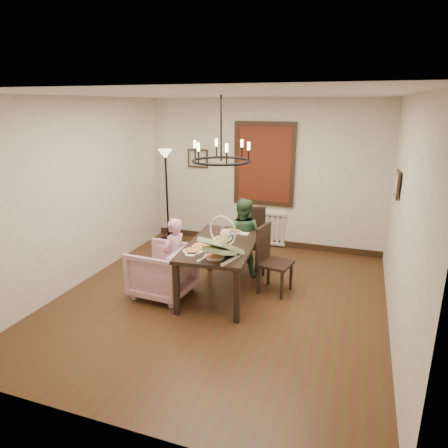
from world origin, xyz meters
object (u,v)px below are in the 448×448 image
Objects in this scene: chair_right at (276,260)px; armchair at (162,271)px; elderly_woman at (174,265)px; seated_man at (243,243)px; drinking_glass at (229,237)px; floor_lamp at (167,197)px; dining_table at (221,249)px; baby_bouncer at (221,244)px; chair_far at (252,241)px.

chair_right is 1.25× the size of armchair.
seated_man reaches higher than elderly_woman.
floor_lamp is at bearing 136.74° from drinking_glass.
chair_right is 1.04× the size of elderly_woman.
seated_man reaches higher than dining_table.
armchair is at bearing -161.73° from dining_table.
elderly_woman is at bearing -60.98° from floor_lamp.
elderly_woman is at bearing -157.27° from dining_table.
chair_right is at bearing 131.55° from elderly_woman.
floor_lamp is (-2.58, 1.64, 0.39)m from chair_right.
floor_lamp is at bearing 68.17° from chair_right.
dining_table is at bearing 85.20° from seated_man.
drinking_glass is at bearing 121.06° from armchair.
armchair is 0.45× the size of floor_lamp.
elderly_woman is at bearing 101.05° from armchair.
drinking_glass is at bearing 91.19° from seated_man.
baby_bouncer is 3.21m from floor_lamp.
armchair is 2.55m from floor_lamp.
chair_far is at bearing 104.49° from baby_bouncer.
baby_bouncer reaches higher than chair_far.
armchair is (-0.79, -0.34, -0.32)m from dining_table.
seated_man is (0.08, 0.79, -0.16)m from dining_table.
dining_table is 1.64× the size of seated_man.
elderly_woman is (-1.34, -0.60, -0.02)m from chair_right.
chair_right is 1.66m from armchair.
drinking_glass is 0.08× the size of floor_lamp.
chair_far is 7.58× the size of drinking_glass.
dining_table is 1.77× the size of elderly_woman.
chair_far reaches higher than chair_right.
seated_man is at bearing 89.95° from drinking_glass.
drinking_glass is at bearing 115.70° from chair_right.
baby_bouncer is at bearing 90.84° from elderly_woman.
armchair is 0.23m from elderly_woman.
floor_lamp reaches higher than armchair.
chair_far reaches higher than elderly_woman.
chair_far is at bearing -128.94° from seated_man.
armchair is at bearing -65.49° from elderly_woman.
chair_far reaches higher than dining_table.
elderly_woman reaches higher than dining_table.
floor_lamp is at bearing 135.82° from chair_far.
chair_far is 1.81× the size of baby_bouncer.
chair_right is at bearing 16.85° from dining_table.
elderly_woman reaches higher than drinking_glass.
baby_bouncer is at bearing -75.24° from dining_table.
seated_man reaches higher than drinking_glass.
elderly_woman is at bearing 178.23° from baby_bouncer.
elderly_woman is (-0.60, -0.31, -0.20)m from dining_table.
armchair is 5.79× the size of drinking_glass.
dining_table is 1.62× the size of chair_far.
baby_bouncer is 4.19× the size of drinking_glass.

